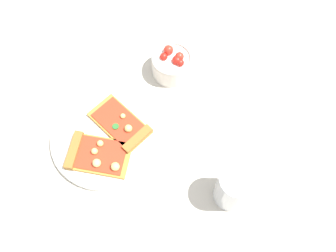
# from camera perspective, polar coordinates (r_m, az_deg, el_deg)

# --- Properties ---
(ground_plane) EXTENTS (2.40, 2.40, 0.00)m
(ground_plane) POSITION_cam_1_polar(r_m,az_deg,el_deg) (0.87, -6.00, -0.88)
(ground_plane) COLOR beige
(ground_plane) RESTS_ON ground
(plate) EXTENTS (0.26, 0.26, 0.01)m
(plate) POSITION_cam_1_polar(r_m,az_deg,el_deg) (0.86, -9.67, -1.78)
(plate) COLOR silver
(plate) RESTS_ON ground_plane
(pizza_slice_near) EXTENTS (0.16, 0.16, 0.02)m
(pizza_slice_near) POSITION_cam_1_polar(r_m,az_deg,el_deg) (0.86, -7.01, -0.02)
(pizza_slice_near) COLOR gold
(pizza_slice_near) RESTS_ON plate
(pizza_slice_far) EXTENTS (0.11, 0.15, 0.03)m
(pizza_slice_far) POSITION_cam_1_polar(r_m,az_deg,el_deg) (0.84, -11.27, -4.44)
(pizza_slice_far) COLOR gold
(pizza_slice_far) RESTS_ON plate
(salad_bowl) EXTENTS (0.10, 0.10, 0.07)m
(salad_bowl) POSITION_cam_1_polar(r_m,az_deg,el_deg) (0.92, 0.65, 9.73)
(salad_bowl) COLOR white
(salad_bowl) RESTS_ON ground_plane
(soda_glass) EXTENTS (0.07, 0.07, 0.11)m
(soda_glass) POSITION_cam_1_polar(r_m,az_deg,el_deg) (0.78, 10.17, -9.49)
(soda_glass) COLOR silver
(soda_glass) RESTS_ON ground_plane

